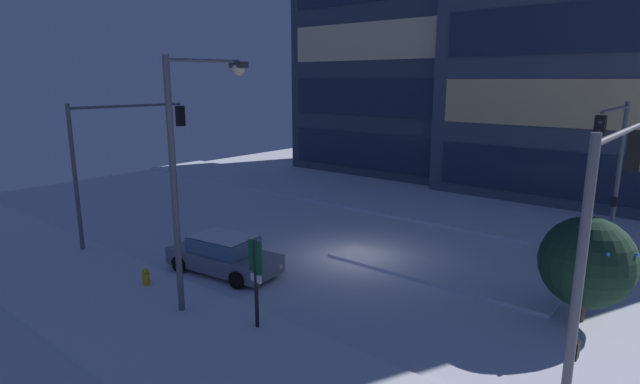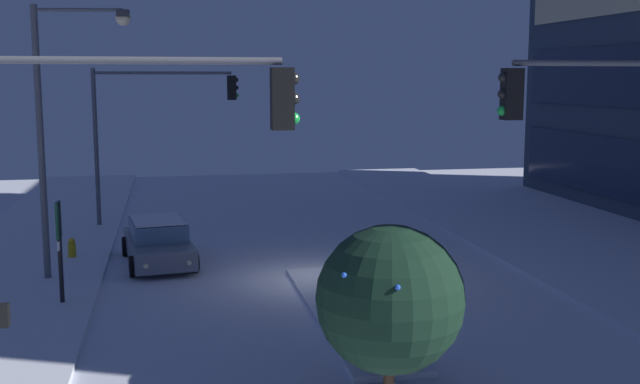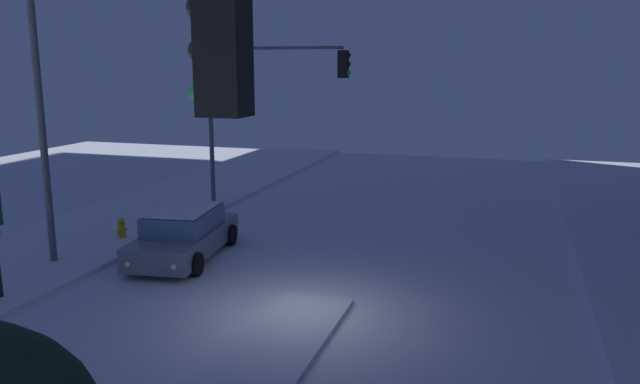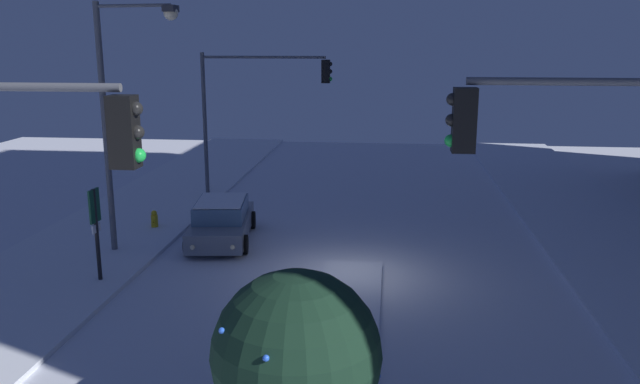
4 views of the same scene
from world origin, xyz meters
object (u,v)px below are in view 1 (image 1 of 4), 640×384
(fire_hydrant, at_px, (146,279))
(decorated_tree_median, at_px, (587,262))
(parking_info_sign, at_px, (256,274))
(traffic_light_corner_far_right, at_px, (612,157))
(car_near, at_px, (224,255))
(traffic_light_corner_near_left, at_px, (123,144))
(street_lamp_arched, at_px, (193,151))
(traffic_light_corner_near_right, at_px, (605,224))

(fire_hydrant, distance_m, decorated_tree_median, 14.83)
(fire_hydrant, distance_m, parking_info_sign, 5.64)
(traffic_light_corner_far_right, bearing_deg, car_near, -48.60)
(traffic_light_corner_near_left, relative_size, parking_info_sign, 2.26)
(traffic_light_corner_near_left, distance_m, street_lamp_arched, 8.86)
(traffic_light_corner_far_right, xyz_separation_m, decorated_tree_median, (0.56, -5.52, -2.57))
(car_near, bearing_deg, traffic_light_corner_near_right, -9.71)
(car_near, distance_m, fire_hydrant, 3.02)
(street_lamp_arched, relative_size, parking_info_sign, 2.85)
(car_near, bearing_deg, street_lamp_arched, -60.97)
(street_lamp_arched, bearing_deg, traffic_light_corner_far_right, -29.35)
(traffic_light_corner_far_right, xyz_separation_m, traffic_light_corner_near_right, (1.69, -10.52, -0.03))
(traffic_light_corner_near_right, height_order, decorated_tree_median, traffic_light_corner_near_right)
(fire_hydrant, bearing_deg, street_lamp_arched, 6.71)
(traffic_light_corner_near_left, relative_size, street_lamp_arched, 0.79)
(fire_hydrant, bearing_deg, traffic_light_corner_far_right, 46.27)
(traffic_light_corner_far_right, distance_m, traffic_light_corner_near_left, 20.61)
(parking_info_sign, bearing_deg, decorated_tree_median, -44.36)
(traffic_light_corner_near_right, xyz_separation_m, fire_hydrant, (-13.94, -2.29, -4.13))
(traffic_light_corner_near_right, relative_size, parking_info_sign, 2.29)
(traffic_light_corner_far_right, relative_size, fire_hydrant, 8.49)
(traffic_light_corner_near_left, bearing_deg, traffic_light_corner_far_right, -60.65)
(traffic_light_corner_far_right, bearing_deg, street_lamp_arched, -37.14)
(traffic_light_corner_far_right, bearing_deg, parking_info_sign, -28.72)
(traffic_light_corner_near_right, height_order, fire_hydrant, traffic_light_corner_near_right)
(traffic_light_corner_far_right, relative_size, decorated_tree_median, 1.95)
(traffic_light_corner_near_right, distance_m, decorated_tree_median, 5.72)
(decorated_tree_median, bearing_deg, traffic_light_corner_far_right, 95.80)
(traffic_light_corner_near_right, xyz_separation_m, street_lamp_arched, (-11.14, -1.96, 0.76))
(traffic_light_corner_far_right, relative_size, street_lamp_arched, 0.81)
(traffic_light_corner_far_right, bearing_deg, traffic_light_corner_near_left, -60.65)
(traffic_light_corner_near_left, height_order, traffic_light_corner_near_right, traffic_light_corner_near_right)
(traffic_light_corner_near_right, bearing_deg, car_near, 87.53)
(traffic_light_corner_near_left, bearing_deg, fire_hydrant, -115.38)
(car_near, distance_m, traffic_light_corner_near_right, 13.54)
(car_near, height_order, traffic_light_corner_near_left, traffic_light_corner_near_left)
(car_near, distance_m, traffic_light_corner_far_right, 15.54)
(fire_hydrant, height_order, parking_info_sign, parking_info_sign)
(traffic_light_corner_near_right, bearing_deg, traffic_light_corner_near_left, 88.78)
(traffic_light_corner_near_left, relative_size, decorated_tree_median, 1.92)
(decorated_tree_median, bearing_deg, car_near, -159.48)
(traffic_light_corner_near_left, distance_m, decorated_tree_median, 19.26)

